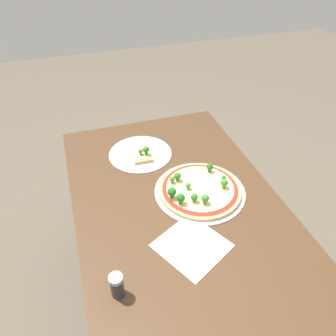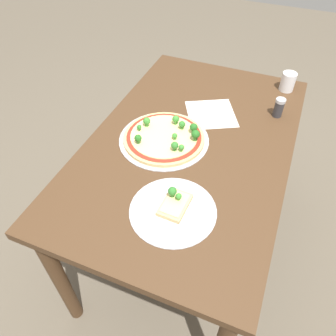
# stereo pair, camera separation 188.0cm
# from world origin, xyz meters

# --- Properties ---
(ground_plane) EXTENTS (8.00, 8.00, 0.00)m
(ground_plane) POSITION_xyz_m (0.00, 0.00, 0.00)
(ground_plane) COLOR brown
(dining_table) EXTENTS (1.32, 0.82, 0.76)m
(dining_table) POSITION_xyz_m (0.00, 0.00, 0.66)
(dining_table) COLOR #4C331E
(dining_table) RESTS_ON ground_plane
(pizza_tray_whole) EXTENTS (0.38, 0.38, 0.07)m
(pizza_tray_whole) POSITION_xyz_m (-0.04, 0.10, 0.77)
(pizza_tray_whole) COLOR #B7B7BC
(pizza_tray_whole) RESTS_ON dining_table
(pizza_tray_slice) EXTENTS (0.30, 0.30, 0.07)m
(pizza_tray_slice) POSITION_xyz_m (-0.36, -0.06, 0.77)
(pizza_tray_slice) COLOR #B7B7BC
(pizza_tray_slice) RESTS_ON dining_table
(drinking_cup) EXTENTS (0.07, 0.07, 0.09)m
(drinking_cup) POSITION_xyz_m (0.55, -0.31, 0.81)
(drinking_cup) COLOR white
(drinking_cup) RESTS_ON dining_table
(condiment_shaker) EXTENTS (0.04, 0.04, 0.09)m
(condiment_shaker) POSITION_xyz_m (0.31, -0.31, 0.80)
(condiment_shaker) COLOR #333338
(condiment_shaker) RESTS_ON dining_table
(paper_menu) EXTENTS (0.29, 0.29, 0.00)m
(paper_menu) POSITION_xyz_m (0.21, -0.02, 0.76)
(paper_menu) COLOR white
(paper_menu) RESTS_ON dining_table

